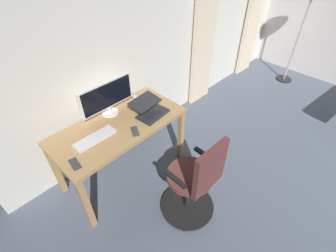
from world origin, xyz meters
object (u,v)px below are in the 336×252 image
object	(u,v)px
computer_keyboard	(95,138)
cell_phone_by_monitor	(135,131)
desk	(119,132)
computer_mouse	(136,97)
cell_phone_face_up	(75,164)
laptop	(150,109)
office_chair	(195,183)
computer_monitor	(107,96)

from	to	relation	value
computer_keyboard	cell_phone_by_monitor	size ratio (longest dim) A/B	2.88
desk	computer_mouse	xyz separation A→B (m)	(-0.43, -0.23, 0.12)
cell_phone_face_up	laptop	bearing A→B (deg)	-168.21
computer_mouse	cell_phone_face_up	world-z (taller)	computer_mouse
laptop	cell_phone_by_monitor	xyz separation A→B (m)	(0.31, 0.11, -0.05)
office_chair	laptop	world-z (taller)	office_chair
desk	office_chair	size ratio (longest dim) A/B	1.33
desk	office_chair	world-z (taller)	office_chair
computer_monitor	computer_mouse	xyz separation A→B (m)	(-0.37, -0.01, -0.20)
office_chair	cell_phone_by_monitor	world-z (taller)	office_chair
office_chair	computer_keyboard	distance (m)	1.04
computer_monitor	office_chair	bearing A→B (deg)	94.38
computer_monitor	laptop	size ratio (longest dim) A/B	1.74
cell_phone_by_monitor	laptop	bearing A→B (deg)	-132.32
desk	cell_phone_face_up	distance (m)	0.62
computer_mouse	cell_phone_face_up	size ratio (longest dim) A/B	0.69
office_chair	cell_phone_face_up	bearing A→B (deg)	135.54
office_chair	computer_mouse	xyz separation A→B (m)	(-0.29, -1.15, 0.29)
desk	computer_monitor	bearing A→B (deg)	-105.06
computer_monitor	cell_phone_face_up	world-z (taller)	computer_monitor
cell_phone_by_monitor	computer_keyboard	bearing A→B (deg)	-1.84
laptop	computer_mouse	xyz separation A→B (m)	(-0.08, -0.33, -0.03)
laptop	cell_phone_by_monitor	bearing A→B (deg)	13.84
computer_keyboard	cell_phone_by_monitor	bearing A→B (deg)	150.21
computer_mouse	cell_phone_face_up	bearing A→B (deg)	21.16
desk	laptop	distance (m)	0.40
computer_monitor	computer_mouse	size ratio (longest dim) A/B	6.29
computer_monitor	cell_phone_by_monitor	size ratio (longest dim) A/B	4.36
laptop	cell_phone_by_monitor	world-z (taller)	laptop
desk	computer_monitor	world-z (taller)	computer_monitor
desk	cell_phone_face_up	world-z (taller)	cell_phone_face_up
laptop	computer_mouse	size ratio (longest dim) A/B	3.60
office_chair	desk	bearing A→B (deg)	100.41
office_chair	computer_keyboard	xyz separation A→B (m)	(0.43, -0.90, 0.28)
computer_monitor	computer_mouse	bearing A→B (deg)	-178.23
computer_monitor	computer_keyboard	bearing A→B (deg)	34.64
computer_keyboard	laptop	distance (m)	0.65
desk	computer_keyboard	xyz separation A→B (m)	(0.29, 0.02, 0.11)
office_chair	computer_monitor	size ratio (longest dim) A/B	1.66
desk	computer_keyboard	bearing A→B (deg)	4.11
office_chair	cell_phone_face_up	world-z (taller)	office_chair
cell_phone_by_monitor	cell_phone_face_up	world-z (taller)	same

